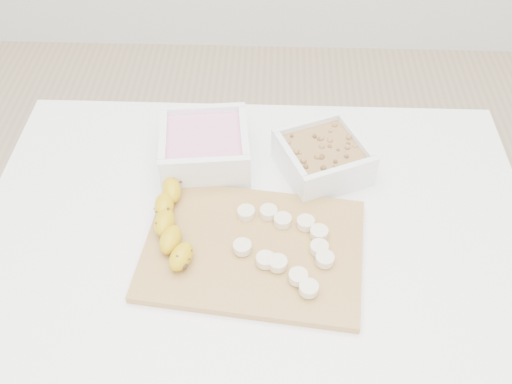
{
  "coord_description": "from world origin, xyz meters",
  "views": [
    {
      "loc": [
        0.02,
        -0.65,
        1.54
      ],
      "look_at": [
        0.0,
        0.03,
        0.81
      ],
      "focal_mm": 40.0,
      "sensor_mm": 36.0,
      "label": 1
    }
  ],
  "objects_px": {
    "bowl_yogurt": "(205,147)",
    "table": "(255,259)",
    "banana": "(173,224)",
    "cutting_board": "(253,249)",
    "bowl_granola": "(323,157)"
  },
  "relations": [
    {
      "from": "table",
      "to": "bowl_yogurt",
      "type": "distance_m",
      "value": 0.24
    },
    {
      "from": "cutting_board",
      "to": "banana",
      "type": "bearing_deg",
      "value": 168.06
    },
    {
      "from": "bowl_yogurt",
      "to": "cutting_board",
      "type": "bearing_deg",
      "value": -65.05
    },
    {
      "from": "bowl_granola",
      "to": "cutting_board",
      "type": "height_order",
      "value": "bowl_granola"
    },
    {
      "from": "table",
      "to": "banana",
      "type": "xyz_separation_m",
      "value": [
        -0.14,
        -0.03,
        0.13
      ]
    },
    {
      "from": "bowl_granola",
      "to": "banana",
      "type": "height_order",
      "value": "bowl_granola"
    },
    {
      "from": "table",
      "to": "bowl_granola",
      "type": "distance_m",
      "value": 0.23
    },
    {
      "from": "banana",
      "to": "bowl_yogurt",
      "type": "bearing_deg",
      "value": 76.59
    },
    {
      "from": "cutting_board",
      "to": "table",
      "type": "bearing_deg",
      "value": 88.12
    },
    {
      "from": "bowl_yogurt",
      "to": "table",
      "type": "bearing_deg",
      "value": -57.72
    },
    {
      "from": "bowl_yogurt",
      "to": "banana",
      "type": "distance_m",
      "value": 0.2
    },
    {
      "from": "bowl_yogurt",
      "to": "cutting_board",
      "type": "relative_size",
      "value": 0.5
    },
    {
      "from": "bowl_yogurt",
      "to": "cutting_board",
      "type": "distance_m",
      "value": 0.25
    },
    {
      "from": "bowl_granola",
      "to": "cutting_board",
      "type": "distance_m",
      "value": 0.24
    },
    {
      "from": "table",
      "to": "bowl_yogurt",
      "type": "bearing_deg",
      "value": 122.28
    }
  ]
}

